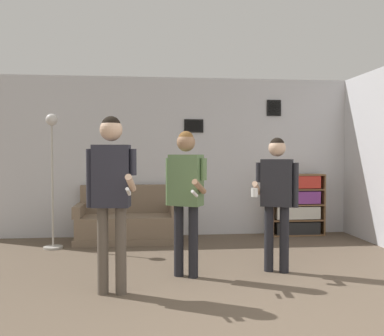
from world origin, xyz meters
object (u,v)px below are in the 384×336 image
(person_watcher_holding_cup, at_px, (277,190))
(floor_lamp, at_px, (52,163))
(bookshelf, at_px, (296,205))
(couch, at_px, (127,223))
(person_player_foreground_center, at_px, (186,188))
(person_player_foreground_left, at_px, (111,184))

(person_watcher_holding_cup, bearing_deg, floor_lamp, 151.68)
(bookshelf, bearing_deg, person_watcher_holding_cup, -115.10)
(couch, height_order, bookshelf, bookshelf)
(floor_lamp, xyz_separation_m, person_player_foreground_center, (1.82, -1.66, -0.24))
(floor_lamp, relative_size, person_player_foreground_left, 1.12)
(bookshelf, xyz_separation_m, person_player_foreground_center, (-2.12, -2.31, 0.49))
(bookshelf, xyz_separation_m, floor_lamp, (-3.95, -0.65, 0.74))
(couch, bearing_deg, bookshelf, 3.93)
(bookshelf, distance_m, floor_lamp, 4.07)
(floor_lamp, relative_size, person_player_foreground_center, 1.20)
(person_player_foreground_center, height_order, person_watcher_holding_cup, person_player_foreground_center)
(couch, relative_size, floor_lamp, 0.81)
(person_player_foreground_center, bearing_deg, person_player_foreground_left, -146.61)
(floor_lamp, height_order, person_player_foreground_center, floor_lamp)
(floor_lamp, distance_m, person_watcher_holding_cup, 3.32)
(floor_lamp, height_order, person_player_foreground_left, floor_lamp)
(person_player_foreground_center, bearing_deg, floor_lamp, 137.72)
(floor_lamp, bearing_deg, person_player_foreground_center, -42.28)
(couch, relative_size, person_player_foreground_center, 0.97)
(floor_lamp, xyz_separation_m, person_player_foreground_left, (1.04, -2.18, -0.16))
(person_watcher_holding_cup, bearing_deg, couch, 132.36)
(floor_lamp, relative_size, person_watcher_holding_cup, 1.25)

